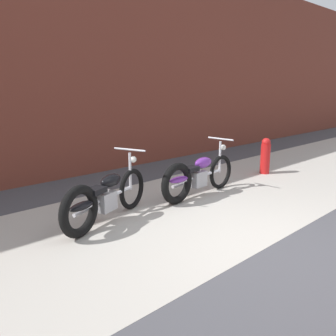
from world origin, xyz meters
The scene contains 6 objects.
ground_plane centered at (0.00, 0.00, 0.00)m, with size 80.00×80.00×0.00m, color #47474C.
sidewalk_slab centered at (0.00, 1.75, 0.00)m, with size 36.00×3.50×0.01m, color #B2ADA3.
brick_building_wall centered at (0.00, 5.20, 2.60)m, with size 36.00×0.50×5.21m, color brown.
motorcycle_black centered at (-1.08, 2.10, 0.40)m, with size 1.92×0.88×1.03m.
motorcycle_purple centered at (0.89, 2.06, 0.40)m, with size 2.01×0.58×1.03m.
fire_hydrant centered at (3.45, 2.18, 0.42)m, with size 0.22×0.22×0.84m.
Camera 1 is at (-3.79, -2.18, 2.01)m, focal length 38.07 mm.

